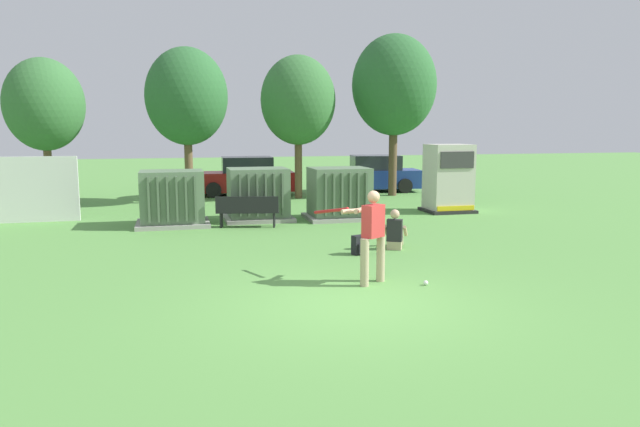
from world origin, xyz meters
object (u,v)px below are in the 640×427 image
(seated_spectator, at_px, (395,233))
(park_bench, at_px, (247,209))
(transformer_mid_east, at_px, (339,194))
(batter, at_px, (371,232))
(sports_ball, at_px, (426,283))
(backpack, at_px, (360,245))
(generator_enclosure, at_px, (448,179))
(parked_car_leftmost, at_px, (245,177))
(parked_car_left_of_center, at_px, (373,175))
(transformer_mid_west, at_px, (258,195))
(transformer_west, at_px, (172,199))

(seated_spectator, bearing_deg, park_bench, 128.41)
(transformer_mid_east, height_order, seated_spectator, transformer_mid_east)
(batter, height_order, sports_ball, batter)
(sports_ball, bearing_deg, backpack, 97.33)
(generator_enclosure, height_order, sports_ball, generator_enclosure)
(seated_spectator, distance_m, parked_car_leftmost, 12.43)
(parked_car_leftmost, distance_m, parked_car_left_of_center, 5.76)
(sports_ball, xyz_separation_m, parked_car_left_of_center, (4.31, 15.49, 0.71))
(park_bench, height_order, parked_car_left_of_center, parked_car_left_of_center)
(transformer_mid_west, distance_m, batter, 8.10)
(sports_ball, xyz_separation_m, parked_car_leftmost, (-1.45, 15.52, 0.71))
(park_bench, bearing_deg, transformer_mid_east, 17.04)
(generator_enclosure, distance_m, sports_ball, 9.93)
(transformer_west, xyz_separation_m, generator_enclosure, (9.15, 0.69, 0.35))
(backpack, bearing_deg, parked_car_leftmost, 94.91)
(transformer_mid_east, xyz_separation_m, park_bench, (-3.01, -0.92, -0.25))
(transformer_west, distance_m, park_bench, 2.28)
(sports_ball, bearing_deg, parked_car_left_of_center, 74.45)
(generator_enclosure, relative_size, parked_car_left_of_center, 0.52)
(transformer_mid_west, height_order, batter, batter)
(transformer_mid_east, height_order, batter, batter)
(parked_car_leftmost, xyz_separation_m, parked_car_left_of_center, (5.76, -0.03, 0.00))
(sports_ball, distance_m, seated_spectator, 3.37)
(parked_car_left_of_center, bearing_deg, transformer_west, -139.60)
(sports_ball, xyz_separation_m, backpack, (-0.37, 2.85, 0.17))
(parked_car_leftmost, bearing_deg, batter, -88.07)
(parked_car_leftmost, bearing_deg, generator_enclosure, -48.11)
(generator_enclosure, relative_size, backpack, 5.23)
(transformer_mid_west, bearing_deg, park_bench, -110.90)
(transformer_mid_west, relative_size, backpack, 4.77)
(transformer_mid_east, distance_m, park_bench, 3.16)
(backpack, relative_size, parked_car_left_of_center, 0.10)
(park_bench, distance_m, parked_car_left_of_center, 10.72)
(generator_enclosure, height_order, park_bench, generator_enclosure)
(transformer_mid_east, bearing_deg, batter, -101.58)
(batter, distance_m, parked_car_left_of_center, 15.98)
(transformer_mid_west, relative_size, generator_enclosure, 0.91)
(transformer_west, bearing_deg, generator_enclosure, 4.31)
(parked_car_leftmost, relative_size, parked_car_left_of_center, 0.97)
(transformer_mid_west, bearing_deg, generator_enclosure, 2.29)
(seated_spectator, distance_m, parked_car_left_of_center, 12.75)
(transformer_west, bearing_deg, transformer_mid_east, 0.48)
(generator_enclosure, bearing_deg, seated_spectator, -126.50)
(park_bench, relative_size, backpack, 4.19)
(transformer_mid_west, xyz_separation_m, parked_car_left_of_center, (6.20, 7.05, -0.04))
(transformer_west, height_order, batter, batter)
(batter, distance_m, backpack, 2.63)
(transformer_mid_west, bearing_deg, transformer_mid_east, -8.70)
(park_bench, height_order, parked_car_leftmost, parked_car_leftmost)
(backpack, bearing_deg, transformer_mid_west, 105.24)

